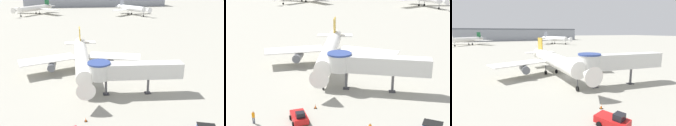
{
  "view_description": "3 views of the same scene",
  "coord_description": "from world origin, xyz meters",
  "views": [
    {
      "loc": [
        -3.12,
        -45.63,
        19.13
      ],
      "look_at": [
        2.81,
        -6.53,
        5.08
      ],
      "focal_mm": 35.0,
      "sensor_mm": 36.0,
      "label": 1
    },
    {
      "loc": [
        4.41,
        -59.35,
        20.47
      ],
      "look_at": [
        -0.57,
        -5.18,
        3.25
      ],
      "focal_mm": 50.0,
      "sensor_mm": 36.0,
      "label": 2
    },
    {
      "loc": [
        -15.76,
        -36.08,
        10.19
      ],
      "look_at": [
        -1.49,
        -1.19,
        3.42
      ],
      "focal_mm": 28.0,
      "sensor_mm": 36.0,
      "label": 3
    }
  ],
  "objects": [
    {
      "name": "traffic_cone_starboard_wing",
      "position": [
        8.36,
        -0.55,
        0.35
      ],
      "size": [
        0.45,
        0.45,
        0.74
      ],
      "color": "black",
      "rests_on": "ground_plane"
    },
    {
      "name": "background_jet_gray_tail",
      "position": [
        33.43,
        103.81,
        4.5
      ],
      "size": [
        28.34,
        30.45,
        10.21
      ],
      "rotation": [
        0.0,
        0.0,
        0.46
      ],
      "color": "white",
      "rests_on": "ground_plane"
    },
    {
      "name": "jet_bridge",
      "position": [
        5.28,
        -9.82,
        4.69
      ],
      "size": [
        17.19,
        4.67,
        6.37
      ],
      "rotation": [
        0.0,
        0.0,
        -0.09
      ],
      "color": "silver",
      "rests_on": "ground_plane"
    },
    {
      "name": "background_jet_green_tail",
      "position": [
        -32.96,
        116.87,
        4.33
      ],
      "size": [
        34.27,
        33.79,
        9.84
      ],
      "rotation": [
        0.0,
        0.0,
        -0.55
      ],
      "color": "white",
      "rests_on": "ground_plane"
    },
    {
      "name": "traffic_cone_near_nose",
      "position": [
        -2.81,
        -17.61,
        0.33
      ],
      "size": [
        0.41,
        0.41,
        0.69
      ],
      "color": "black",
      "rests_on": "ground_plane"
    },
    {
      "name": "ground_plane",
      "position": [
        0.0,
        0.0,
        0.0
      ],
      "size": [
        800.0,
        800.0,
        0.0
      ],
      "primitive_type": "plane",
      "color": "#9E9B8E"
    },
    {
      "name": "main_airplane",
      "position": [
        -2.85,
        1.67,
        3.63
      ],
      "size": [
        28.83,
        31.03,
        8.5
      ],
      "rotation": [
        0.0,
        0.0,
        0.02
      ],
      "color": "white",
      "rests_on": "ground_plane"
    }
  ]
}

